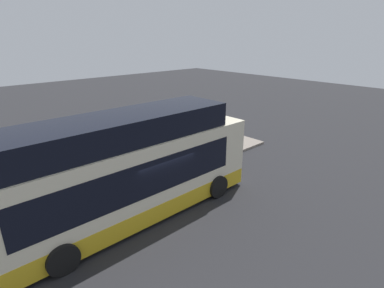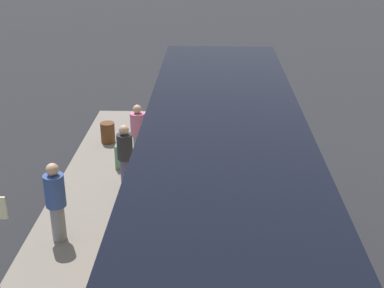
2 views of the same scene
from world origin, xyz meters
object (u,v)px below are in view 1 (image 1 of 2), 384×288
passenger_with_bags (138,150)px  sign_post (78,151)px  passenger_waiting (188,145)px  passenger_boarding (211,140)px  trash_bin (212,139)px  bus_lead (129,174)px  suitcase (199,149)px

passenger_with_bags → sign_post: size_ratio=0.67×
passenger_waiting → sign_post: size_ratio=0.63×
passenger_boarding → trash_bin: size_ratio=2.58×
passenger_boarding → passenger_with_bags: 4.40m
bus_lead → passenger_boarding: (6.79, 2.25, -0.82)m
passenger_waiting → passenger_with_bags: 2.78m
passenger_waiting → trash_bin: (2.89, 1.01, -0.59)m
trash_bin → suitcase: bearing=-158.8°
suitcase → sign_post: sign_post is taller
suitcase → sign_post: 6.83m
passenger_boarding → sign_post: sign_post is taller
passenger_waiting → suitcase: bearing=72.4°
passenger_with_bags → passenger_waiting: bearing=43.3°
passenger_boarding → passenger_with_bags: (-4.22, 1.23, 0.09)m
suitcase → passenger_with_bags: bearing=167.8°
passenger_with_bags → trash_bin: (5.43, -0.10, -0.65)m
passenger_waiting → bus_lead: bearing=-98.9°
sign_post → trash_bin: (8.41, -0.25, -1.37)m
passenger_boarding → passenger_waiting: passenger_waiting is taller
bus_lead → trash_bin: (8.00, 3.39, -1.39)m
bus_lead → passenger_with_bags: 4.39m
passenger_waiting → trash_bin: bearing=75.6°
trash_bin → passenger_with_bags: bearing=179.0°
passenger_waiting → suitcase: passenger_waiting is taller
passenger_waiting → suitcase: (1.11, 0.32, -0.57)m
sign_post → passenger_waiting: bearing=-12.9°
passenger_with_bags → sign_post: (-2.98, 0.15, 0.71)m
passenger_waiting → sign_post: (-5.52, 1.26, 0.77)m
passenger_with_bags → suitcase: size_ratio=1.97×
passenger_waiting → sign_post: sign_post is taller
bus_lead → passenger_waiting: size_ratio=6.12×
passenger_boarding → trash_bin: bearing=139.7°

